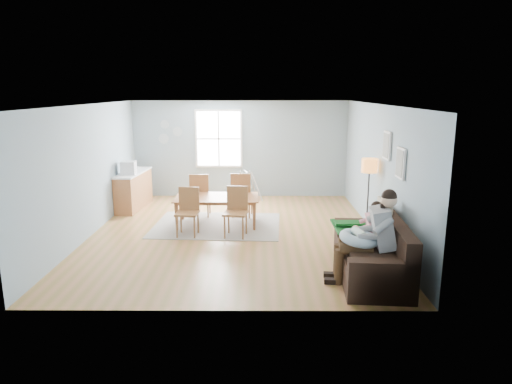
{
  "coord_description": "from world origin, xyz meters",
  "views": [
    {
      "loc": [
        0.51,
        -9.29,
        2.99
      ],
      "look_at": [
        0.46,
        -0.45,
        1.0
      ],
      "focal_mm": 32.0,
      "sensor_mm": 36.0,
      "label": 1
    }
  ],
  "objects_px": {
    "storage_cube": "(388,258)",
    "chair_se": "(236,208)",
    "dining_table": "(217,211)",
    "baby_swing": "(246,187)",
    "sofa": "(375,255)",
    "father": "(371,233)",
    "chair_ne": "(242,192)",
    "floor_lamp": "(369,172)",
    "monitor": "(128,168)",
    "counter": "(134,190)",
    "toddler": "(369,224)",
    "chair_sw": "(188,208)",
    "chair_nw": "(200,192)"
  },
  "relations": [
    {
      "from": "sofa",
      "to": "toddler",
      "type": "relative_size",
      "value": 2.45
    },
    {
      "from": "dining_table",
      "to": "counter",
      "type": "bearing_deg",
      "value": 144.54
    },
    {
      "from": "counter",
      "to": "sofa",
      "type": "bearing_deg",
      "value": -40.31
    },
    {
      "from": "toddler",
      "to": "chair_nw",
      "type": "bearing_deg",
      "value": 134.85
    },
    {
      "from": "monitor",
      "to": "floor_lamp",
      "type": "bearing_deg",
      "value": -18.55
    },
    {
      "from": "storage_cube",
      "to": "chair_se",
      "type": "bearing_deg",
      "value": 143.82
    },
    {
      "from": "chair_nw",
      "to": "chair_ne",
      "type": "relative_size",
      "value": 0.97
    },
    {
      "from": "baby_swing",
      "to": "sofa",
      "type": "bearing_deg",
      "value": -66.95
    },
    {
      "from": "father",
      "to": "floor_lamp",
      "type": "distance_m",
      "value": 2.61
    },
    {
      "from": "floor_lamp",
      "to": "storage_cube",
      "type": "xyz_separation_m",
      "value": [
        -0.11,
        -2.05,
        -1.09
      ]
    },
    {
      "from": "father",
      "to": "chair_ne",
      "type": "height_order",
      "value": "father"
    },
    {
      "from": "sofa",
      "to": "chair_ne",
      "type": "xyz_separation_m",
      "value": [
        -2.31,
        3.42,
        0.3
      ]
    },
    {
      "from": "storage_cube",
      "to": "chair_se",
      "type": "relative_size",
      "value": 0.51
    },
    {
      "from": "storage_cube",
      "to": "toddler",
      "type": "bearing_deg",
      "value": 163.9
    },
    {
      "from": "dining_table",
      "to": "storage_cube",
      "type": "bearing_deg",
      "value": -41.12
    },
    {
      "from": "floor_lamp",
      "to": "counter",
      "type": "bearing_deg",
      "value": 158.47
    },
    {
      "from": "floor_lamp",
      "to": "chair_se",
      "type": "xyz_separation_m",
      "value": [
        -2.74,
        -0.12,
        -0.73
      ]
    },
    {
      "from": "monitor",
      "to": "counter",
      "type": "bearing_deg",
      "value": 88.07
    },
    {
      "from": "storage_cube",
      "to": "dining_table",
      "type": "xyz_separation_m",
      "value": [
        -3.11,
        2.64,
        0.09
      ]
    },
    {
      "from": "father",
      "to": "counter",
      "type": "relative_size",
      "value": 0.89
    },
    {
      "from": "chair_sw",
      "to": "monitor",
      "type": "xyz_separation_m",
      "value": [
        -1.75,
        1.92,
        0.53
      ]
    },
    {
      "from": "toddler",
      "to": "chair_se",
      "type": "height_order",
      "value": "toddler"
    },
    {
      "from": "storage_cube",
      "to": "baby_swing",
      "type": "bearing_deg",
      "value": 116.0
    },
    {
      "from": "toddler",
      "to": "floor_lamp",
      "type": "bearing_deg",
      "value": 77.23
    },
    {
      "from": "toddler",
      "to": "monitor",
      "type": "height_order",
      "value": "monitor"
    },
    {
      "from": "father",
      "to": "baby_swing",
      "type": "bearing_deg",
      "value": 110.4
    },
    {
      "from": "chair_ne",
      "to": "counter",
      "type": "height_order",
      "value": "chair_ne"
    },
    {
      "from": "sofa",
      "to": "chair_nw",
      "type": "bearing_deg",
      "value": 133.52
    },
    {
      "from": "sofa",
      "to": "counter",
      "type": "xyz_separation_m",
      "value": [
        -5.12,
        4.35,
        0.15
      ]
    },
    {
      "from": "father",
      "to": "storage_cube",
      "type": "relative_size",
      "value": 2.89
    },
    {
      "from": "dining_table",
      "to": "counter",
      "type": "relative_size",
      "value": 1.09
    },
    {
      "from": "counter",
      "to": "baby_swing",
      "type": "xyz_separation_m",
      "value": [
        2.87,
        0.96,
        -0.12
      ]
    },
    {
      "from": "sofa",
      "to": "monitor",
      "type": "height_order",
      "value": "monitor"
    },
    {
      "from": "storage_cube",
      "to": "baby_swing",
      "type": "height_order",
      "value": "baby_swing"
    },
    {
      "from": "dining_table",
      "to": "monitor",
      "type": "height_order",
      "value": "monitor"
    },
    {
      "from": "chair_sw",
      "to": "father",
      "type": "bearing_deg",
      "value": -37.02
    },
    {
      "from": "sofa",
      "to": "floor_lamp",
      "type": "bearing_deg",
      "value": 80.22
    },
    {
      "from": "dining_table",
      "to": "chair_se",
      "type": "bearing_deg",
      "value": -57.14
    },
    {
      "from": "chair_ne",
      "to": "baby_swing",
      "type": "relative_size",
      "value": 1.15
    },
    {
      "from": "sofa",
      "to": "chair_sw",
      "type": "height_order",
      "value": "chair_sw"
    },
    {
      "from": "floor_lamp",
      "to": "chair_nw",
      "type": "bearing_deg",
      "value": 160.52
    },
    {
      "from": "sofa",
      "to": "baby_swing",
      "type": "distance_m",
      "value": 5.77
    },
    {
      "from": "chair_sw",
      "to": "chair_nw",
      "type": "xyz_separation_m",
      "value": [
        0.08,
        1.37,
        0.04
      ]
    },
    {
      "from": "dining_table",
      "to": "chair_se",
      "type": "xyz_separation_m",
      "value": [
        0.48,
        -0.71,
        0.27
      ]
    },
    {
      "from": "dining_table",
      "to": "chair_se",
      "type": "height_order",
      "value": "chair_se"
    },
    {
      "from": "father",
      "to": "dining_table",
      "type": "bearing_deg",
      "value": 130.94
    },
    {
      "from": "sofa",
      "to": "baby_swing",
      "type": "bearing_deg",
      "value": 113.05
    },
    {
      "from": "monitor",
      "to": "chair_ne",
      "type": "bearing_deg",
      "value": -12.08
    },
    {
      "from": "chair_se",
      "to": "chair_ne",
      "type": "height_order",
      "value": "chair_ne"
    },
    {
      "from": "dining_table",
      "to": "baby_swing",
      "type": "height_order",
      "value": "baby_swing"
    }
  ]
}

